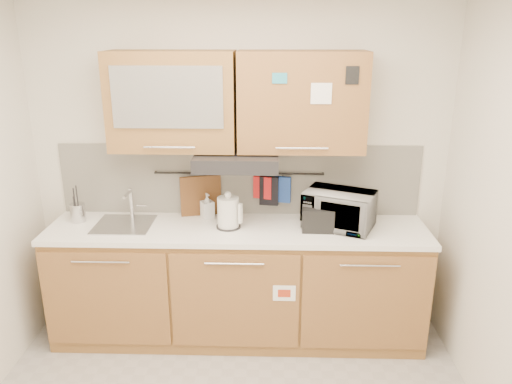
{
  "coord_description": "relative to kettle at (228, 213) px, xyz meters",
  "views": [
    {
      "loc": [
        0.25,
        -2.24,
        2.33
      ],
      "look_at": [
        0.15,
        1.05,
        1.24
      ],
      "focal_mm": 35.0,
      "sensor_mm": 36.0,
      "label": 1
    }
  ],
  "objects": [
    {
      "name": "wall_back",
      "position": [
        0.06,
        0.32,
        0.27
      ],
      "size": [
        3.2,
        0.0,
        3.2
      ],
      "primitive_type": "plane",
      "rotation": [
        1.57,
        0.0,
        0.0
      ],
      "color": "silver",
      "rests_on": "ground"
    },
    {
      "name": "base_cabinet",
      "position": [
        0.06,
        0.01,
        -0.63
      ],
      "size": [
        2.8,
        0.64,
        0.88
      ],
      "color": "olive",
      "rests_on": "floor"
    },
    {
      "name": "countertop",
      "position": [
        0.06,
        0.01,
        -0.13
      ],
      "size": [
        2.82,
        0.62,
        0.04
      ],
      "primitive_type": "cube",
      "color": "white",
      "rests_on": "base_cabinet"
    },
    {
      "name": "backsplash",
      "position": [
        0.06,
        0.31,
        0.17
      ],
      "size": [
        2.8,
        0.02,
        0.56
      ],
      "primitive_type": "cube",
      "color": "silver",
      "rests_on": "countertop"
    },
    {
      "name": "upper_cabinets",
      "position": [
        0.06,
        0.14,
        0.8
      ],
      "size": [
        1.82,
        0.37,
        0.7
      ],
      "color": "olive",
      "rests_on": "wall_back"
    },
    {
      "name": "range_hood",
      "position": [
        0.06,
        0.07,
        0.39
      ],
      "size": [
        0.6,
        0.46,
        0.1
      ],
      "primitive_type": "cube",
      "color": "black",
      "rests_on": "upper_cabinets"
    },
    {
      "name": "sink",
      "position": [
        -0.79,
        0.03,
        -0.11
      ],
      "size": [
        0.42,
        0.4,
        0.26
      ],
      "color": "silver",
      "rests_on": "countertop"
    },
    {
      "name": "utensil_rail",
      "position": [
        0.06,
        0.27,
        0.23
      ],
      "size": [
        1.3,
        0.02,
        0.02
      ],
      "primitive_type": "cylinder",
      "rotation": [
        0.0,
        1.57,
        0.0
      ],
      "color": "black",
      "rests_on": "backsplash"
    },
    {
      "name": "utensil_crock",
      "position": [
        -1.16,
        0.09,
        -0.04
      ],
      "size": [
        0.13,
        0.13,
        0.28
      ],
      "rotation": [
        0.0,
        0.0,
        -0.14
      ],
      "color": "#B8B8BD",
      "rests_on": "countertop"
    },
    {
      "name": "kettle",
      "position": [
        0.0,
        0.0,
        0.0
      ],
      "size": [
        0.21,
        0.21,
        0.28
      ],
      "rotation": [
        0.0,
        0.0,
        -0.43
      ],
      "color": "silver",
      "rests_on": "countertop"
    },
    {
      "name": "toaster",
      "position": [
        0.65,
        -0.04,
        -0.02
      ],
      "size": [
        0.23,
        0.14,
        0.17
      ],
      "rotation": [
        0.0,
        0.0,
        -0.03
      ],
      "color": "black",
      "rests_on": "countertop"
    },
    {
      "name": "microwave",
      "position": [
        0.81,
        0.04,
        0.02
      ],
      "size": [
        0.59,
        0.5,
        0.27
      ],
      "primitive_type": "imported",
      "rotation": [
        0.0,
        0.0,
        -0.41
      ],
      "color": "#999999",
      "rests_on": "countertop"
    },
    {
      "name": "soap_bottle",
      "position": [
        -0.18,
        0.2,
        -0.01
      ],
      "size": [
        0.12,
        0.12,
        0.2
      ],
      "primitive_type": "imported",
      "rotation": [
        0.0,
        0.0,
        0.5
      ],
      "color": "#999999",
      "rests_on": "countertop"
    },
    {
      "name": "cutting_board",
      "position": [
        -0.24,
        0.25,
        0.01
      ],
      "size": [
        0.31,
        0.1,
        0.39
      ],
      "primitive_type": "cube",
      "rotation": [
        0.0,
        0.0,
        0.25
      ],
      "color": "brown",
      "rests_on": "utensil_rail"
    },
    {
      "name": "oven_mitt",
      "position": [
        0.4,
        0.25,
        0.11
      ],
      "size": [
        0.13,
        0.06,
        0.2
      ],
      "primitive_type": "cube",
      "rotation": [
        0.0,
        0.0,
        -0.22
      ],
      "color": "navy",
      "rests_on": "utensil_rail"
    },
    {
      "name": "dark_pouch",
      "position": [
        0.3,
        0.25,
        0.09
      ],
      "size": [
        0.15,
        0.06,
        0.23
      ],
      "primitive_type": "cube",
      "rotation": [
        0.0,
        0.0,
        -0.16
      ],
      "color": "black",
      "rests_on": "utensil_rail"
    },
    {
      "name": "pot_holder",
      "position": [
        0.25,
        0.25,
        0.12
      ],
      "size": [
        0.14,
        0.06,
        0.18
      ],
      "primitive_type": "cube",
      "rotation": [
        0.0,
        0.0,
        -0.29
      ],
      "color": "red",
      "rests_on": "utensil_rail"
    }
  ]
}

